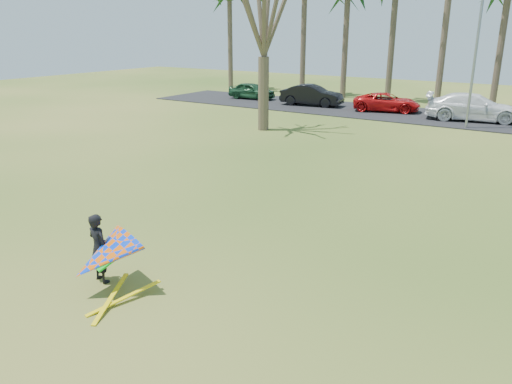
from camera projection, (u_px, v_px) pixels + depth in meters
The scene contains 9 objects.
ground at pixel (216, 250), 13.56m from camera, with size 100.00×100.00×0.00m, color #204F11.
parking_strip at pixel (444, 118), 33.42m from camera, with size 46.00×7.00×0.06m, color black.
bare_tree_left at pixel (264, 6), 27.49m from camera, with size 6.60×6.60×9.70m.
streetlight at pixel (479, 52), 28.53m from camera, with size 2.28×0.18×8.00m.
car_0 at pixel (252, 91), 41.99m from camera, with size 1.61×4.01×1.37m, color #1B4426.
car_1 at pixel (312, 95), 38.36m from camera, with size 1.66×4.77×1.57m, color black.
car_2 at pixel (387, 102), 35.68m from camera, with size 2.15×4.67×1.30m, color red.
car_3 at pixel (473, 107), 32.05m from camera, with size 2.39×5.88×1.71m, color white.
kite_flyer at pixel (103, 256), 11.24m from camera, with size 2.13×2.39×2.02m.
Camera 1 is at (7.71, -9.77, 5.72)m, focal length 35.00 mm.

